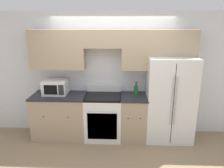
{
  "coord_description": "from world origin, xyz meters",
  "views": [
    {
      "loc": [
        0.17,
        -3.89,
        2.41
      ],
      "look_at": [
        0.0,
        0.31,
        1.19
      ],
      "focal_mm": 35.0,
      "sensor_mm": 36.0,
      "label": 1
    }
  ],
  "objects_px": {
    "refrigerator": "(169,99)",
    "microwave": "(56,87)",
    "oven_range": "(103,116)",
    "bottle": "(136,90)"
  },
  "relations": [
    {
      "from": "oven_range",
      "to": "bottle",
      "type": "height_order",
      "value": "bottle"
    },
    {
      "from": "microwave",
      "to": "bottle",
      "type": "distance_m",
      "value": 1.67
    },
    {
      "from": "refrigerator",
      "to": "microwave",
      "type": "distance_m",
      "value": 2.36
    },
    {
      "from": "oven_range",
      "to": "microwave",
      "type": "relative_size",
      "value": 2.27
    },
    {
      "from": "oven_range",
      "to": "microwave",
      "type": "xyz_separation_m",
      "value": [
        -1.0,
        0.09,
        0.61
      ]
    },
    {
      "from": "microwave",
      "to": "bottle",
      "type": "bearing_deg",
      "value": -1.3
    },
    {
      "from": "refrigerator",
      "to": "microwave",
      "type": "bearing_deg",
      "value": 179.0
    },
    {
      "from": "refrigerator",
      "to": "microwave",
      "type": "height_order",
      "value": "refrigerator"
    },
    {
      "from": "oven_range",
      "to": "microwave",
      "type": "bearing_deg",
      "value": 175.08
    },
    {
      "from": "microwave",
      "to": "oven_range",
      "type": "bearing_deg",
      "value": -4.92
    }
  ]
}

